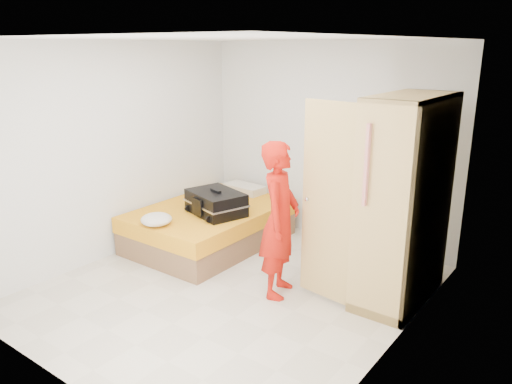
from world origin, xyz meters
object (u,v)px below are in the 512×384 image
Objects in this scene: person at (280,220)px; suitcase at (216,203)px; bed at (210,226)px; wardrobe at (398,206)px; round_cushion at (156,219)px.

person reaches higher than suitcase.
bed is 0.96× the size of wardrobe.
wardrobe reaches higher than person.
suitcase is 0.79m from round_cushion.
suitcase reaches higher than bed.
suitcase is at bearing -175.96° from wardrobe.
person is at bearing 9.90° from round_cushion.
bed is 1.23× the size of person.
person is 4.47× the size of round_cushion.
bed is 5.50× the size of round_cushion.
round_cushion is (-0.07, -0.85, 0.32)m from bed.
wardrobe is at bearing 0.95° from bed.
wardrobe is (2.50, 0.04, 0.75)m from bed.
wardrobe is at bearing -76.96° from person.
round_cushion is (-1.57, -0.27, -0.25)m from person.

